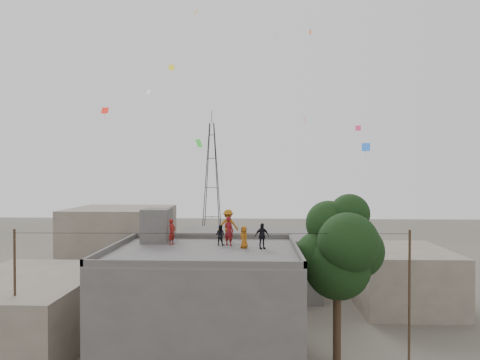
# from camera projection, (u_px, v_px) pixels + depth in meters

# --- Properties ---
(main_building) EXTENTS (10.00, 8.00, 6.10)m
(main_building) POSITION_uv_depth(u_px,v_px,m) (204.00, 307.00, 21.55)
(main_building) COLOR #4D4A47
(main_building) RESTS_ON ground
(parapet) EXTENTS (10.00, 8.00, 0.30)m
(parapet) POSITION_uv_depth(u_px,v_px,m) (204.00, 247.00, 21.50)
(parapet) COLOR #4D4A47
(parapet) RESTS_ON main_building
(stair_head_box) EXTENTS (1.60, 1.80, 2.00)m
(stair_head_box) POSITION_uv_depth(u_px,v_px,m) (157.00, 225.00, 24.21)
(stair_head_box) COLOR #4D4A47
(stair_head_box) RESTS_ON main_building
(neighbor_west) EXTENTS (8.00, 10.00, 4.00)m
(neighbor_west) POSITION_uv_depth(u_px,v_px,m) (26.00, 311.00, 24.00)
(neighbor_west) COLOR #6A6053
(neighbor_west) RESTS_ON ground
(neighbor_north) EXTENTS (12.00, 9.00, 5.00)m
(neighbor_north) POSITION_uv_depth(u_px,v_px,m) (247.00, 261.00, 35.46)
(neighbor_north) COLOR #4D4A47
(neighbor_north) RESTS_ON ground
(neighbor_northwest) EXTENTS (9.00, 8.00, 7.00)m
(neighbor_northwest) POSITION_uv_depth(u_px,v_px,m) (121.00, 245.00, 37.92)
(neighbor_northwest) COLOR #6A6053
(neighbor_northwest) RESTS_ON ground
(neighbor_east) EXTENTS (7.00, 8.00, 4.40)m
(neighbor_east) POSITION_uv_depth(u_px,v_px,m) (401.00, 277.00, 30.99)
(neighbor_east) COLOR #6A6053
(neighbor_east) RESTS_ON ground
(tree) EXTENTS (4.90, 4.60, 9.10)m
(tree) POSITION_uv_depth(u_px,v_px,m) (340.00, 249.00, 21.80)
(tree) COLOR black
(tree) RESTS_ON ground
(utility_line) EXTENTS (20.12, 0.62, 7.40)m
(utility_line) POSITION_uv_depth(u_px,v_px,m) (211.00, 300.00, 20.27)
(utility_line) COLOR black
(utility_line) RESTS_ON ground
(transmission_tower) EXTENTS (2.97, 2.97, 20.01)m
(transmission_tower) POSITION_uv_depth(u_px,v_px,m) (212.00, 181.00, 61.58)
(transmission_tower) COLOR black
(transmission_tower) RESTS_ON ground
(person_red_adult) EXTENTS (0.73, 0.67, 1.67)m
(person_red_adult) POSITION_uv_depth(u_px,v_px,m) (229.00, 231.00, 22.96)
(person_red_adult) COLOR maroon
(person_red_adult) RESTS_ON main_building
(person_orange_child) EXTENTS (0.67, 0.71, 1.22)m
(person_orange_child) POSITION_uv_depth(u_px,v_px,m) (244.00, 237.00, 22.10)
(person_orange_child) COLOR #9A5311
(person_orange_child) RESTS_ON main_building
(person_dark_child) EXTENTS (0.68, 0.60, 1.17)m
(person_dark_child) POSITION_uv_depth(u_px,v_px,m) (220.00, 235.00, 23.05)
(person_dark_child) COLOR black
(person_dark_child) RESTS_ON main_building
(person_dark_adult) EXTENTS (0.89, 0.62, 1.41)m
(person_dark_adult) POSITION_uv_depth(u_px,v_px,m) (262.00, 236.00, 21.91)
(person_dark_adult) COLOR black
(person_dark_adult) RESTS_ON main_building
(person_orange_adult) EXTENTS (1.25, 0.73, 1.92)m
(person_orange_adult) POSITION_uv_depth(u_px,v_px,m) (228.00, 225.00, 24.55)
(person_orange_adult) COLOR #A15D12
(person_orange_adult) RESTS_ON main_building
(person_red_child) EXTENTS (0.53, 0.63, 1.48)m
(person_red_child) POSITION_uv_depth(u_px,v_px,m) (172.00, 232.00, 23.22)
(person_red_child) COLOR maroon
(person_red_child) RESTS_ON main_building
(kites) EXTENTS (18.18, 11.35, 11.19)m
(kites) POSITION_uv_depth(u_px,v_px,m) (240.00, 96.00, 29.02)
(kites) COLOR red
(kites) RESTS_ON ground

